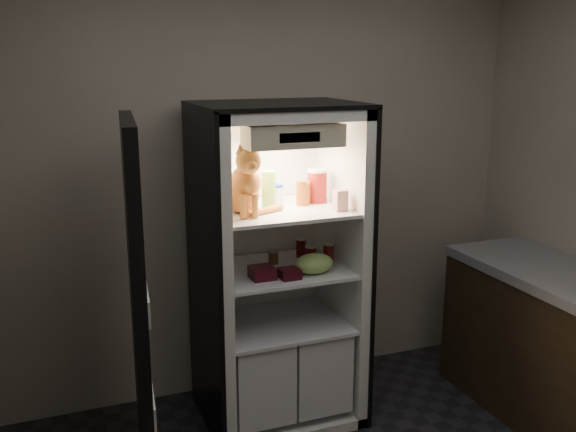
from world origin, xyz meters
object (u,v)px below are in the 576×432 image
object	(u,v)px
condiment_jar	(273,257)
berry_box_right	(289,273)
soda_can_b	(328,254)
grape_bag	(314,264)
berry_box_left	(262,273)
parmesan_shaker	(269,189)
mayo_tub	(276,194)
cream_carton	(340,200)
salsa_jar	(303,193)
soda_can_a	(301,248)
refrigerator	(276,288)
pepper_jar	(317,186)
soda_can_c	(311,256)
tabby_cat	(244,186)

from	to	relation	value
condiment_jar	berry_box_right	xyz separation A→B (m)	(-0.01, -0.27, -0.01)
soda_can_b	grape_bag	distance (m)	0.21
berry_box_left	berry_box_right	xyz separation A→B (m)	(0.14, -0.05, -0.01)
parmesan_shaker	condiment_jar	size ratio (longest dim) A/B	2.59
grape_bag	berry_box_left	bearing A→B (deg)	175.88
berry_box_right	mayo_tub	bearing A→B (deg)	82.74
mayo_tub	soda_can_b	world-z (taller)	mayo_tub
parmesan_shaker	cream_carton	size ratio (longest dim) A/B	1.77
berry_box_left	berry_box_right	distance (m)	0.15
salsa_jar	soda_can_a	bearing A→B (deg)	72.00
refrigerator	pepper_jar	xyz separation A→B (m)	(0.26, 0.00, 0.60)
pepper_jar	cream_carton	xyz separation A→B (m)	(0.03, -0.24, -0.04)
soda_can_a	grape_bag	bearing A→B (deg)	-98.95
refrigerator	soda_can_b	distance (m)	0.37
refrigerator	cream_carton	distance (m)	0.67
grape_bag	cream_carton	bearing A→B (deg)	-5.80
refrigerator	cream_carton	size ratio (longest dim) A/B	16.18
pepper_jar	grape_bag	distance (m)	0.47
grape_bag	berry_box_right	size ratio (longest dim) A/B	2.08
refrigerator	mayo_tub	size ratio (longest dim) A/B	16.70
salsa_jar	soda_can_b	world-z (taller)	salsa_jar
cream_carton	grape_bag	distance (m)	0.38
refrigerator	soda_can_c	xyz separation A→B (m)	(0.18, -0.10, 0.21)
parmesan_shaker	mayo_tub	distance (m)	0.11
tabby_cat	cream_carton	world-z (taller)	tabby_cat
grape_bag	salsa_jar	bearing A→B (deg)	86.81
condiment_jar	berry_box_right	bearing A→B (deg)	-91.25
cream_carton	berry_box_left	xyz separation A→B (m)	(-0.45, 0.04, -0.38)
berry_box_left	cream_carton	bearing A→B (deg)	-4.68
tabby_cat	condiment_jar	distance (m)	0.53
cream_carton	grape_bag	xyz separation A→B (m)	(-0.15, 0.02, -0.35)
salsa_jar	soda_can_c	size ratio (longest dim) A/B	1.20
mayo_tub	soda_can_c	xyz separation A→B (m)	(0.15, -0.17, -0.35)
soda_can_a	mayo_tub	bearing A→B (deg)	-173.88
grape_bag	berry_box_right	bearing A→B (deg)	-169.16
tabby_cat	parmesan_shaker	xyz separation A→B (m)	(0.18, 0.10, -0.05)
parmesan_shaker	salsa_jar	xyz separation A→B (m)	(0.20, -0.02, -0.03)
berry_box_right	cream_carton	bearing A→B (deg)	2.85
tabby_cat	condiment_jar	xyz separation A→B (m)	(0.22, 0.14, -0.46)
pepper_jar	berry_box_right	xyz separation A→B (m)	(-0.27, -0.26, -0.42)
soda_can_b	condiment_jar	size ratio (longest dim) A/B	1.43
pepper_jar	grape_bag	size ratio (longest dim) A/B	0.87
pepper_jar	berry_box_left	bearing A→B (deg)	-153.72
salsa_jar	soda_can_c	bearing A→B (deg)	-72.52
mayo_tub	cream_carton	distance (m)	0.40
parmesan_shaker	soda_can_b	size ratio (longest dim) A/B	1.81
soda_can_b	soda_can_c	xyz separation A→B (m)	(-0.12, -0.02, 0.00)
tabby_cat	grape_bag	distance (m)	0.59
cream_carton	berry_box_right	bearing A→B (deg)	-177.15
grape_bag	refrigerator	bearing A→B (deg)	123.06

